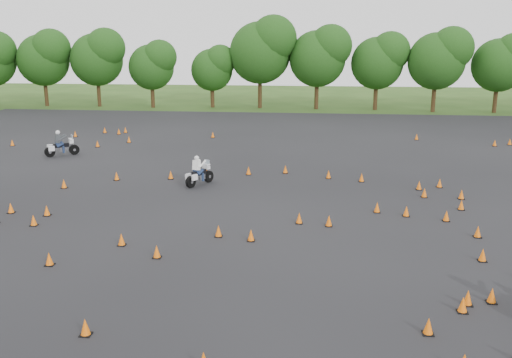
# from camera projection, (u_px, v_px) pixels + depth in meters

# --- Properties ---
(ground) EXTENTS (140.00, 140.00, 0.00)m
(ground) POSITION_uv_depth(u_px,v_px,m) (246.00, 231.00, 23.30)
(ground) COLOR #2D5119
(ground) RESTS_ON ground
(asphalt_pad) EXTENTS (62.00, 62.00, 0.00)m
(asphalt_pad) POSITION_uv_depth(u_px,v_px,m) (260.00, 192.00, 29.08)
(asphalt_pad) COLOR black
(asphalt_pad) RESTS_ON ground
(treeline) EXTENTS (87.03, 32.47, 10.39)m
(treeline) POSITION_uv_depth(u_px,v_px,m) (308.00, 70.00, 55.44)
(treeline) COLOR #1B4212
(treeline) RESTS_ON ground
(traffic_cones) EXTENTS (36.25, 33.33, 0.45)m
(traffic_cones) POSITION_uv_depth(u_px,v_px,m) (257.00, 193.00, 28.14)
(traffic_cones) COLOR orange
(traffic_cones) RESTS_ON asphalt_pad
(rider_grey) EXTENTS (2.21, 1.90, 1.73)m
(rider_grey) POSITION_uv_depth(u_px,v_px,m) (61.00, 143.00, 37.69)
(rider_grey) COLOR #363A3D
(rider_grey) RESTS_ON ground
(rider_white) EXTENTS (1.57, 2.14, 1.62)m
(rider_white) POSITION_uv_depth(u_px,v_px,m) (200.00, 170.00, 30.32)
(rider_white) COLOR white
(rider_white) RESTS_ON ground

